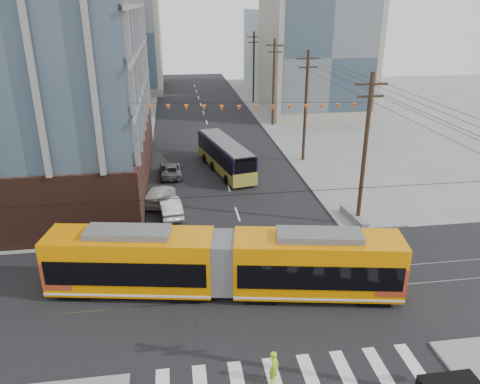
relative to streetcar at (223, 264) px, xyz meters
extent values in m
plane|color=slate|center=(2.22, -3.75, -1.86)|extent=(160.00, 160.00, 0.00)
cube|color=#8C99A5|center=(-14.78, 48.25, 7.14)|extent=(18.00, 16.00, 18.00)
cube|color=gray|center=(18.22, 44.25, 6.14)|extent=(14.00, 14.00, 16.00)
cube|color=gray|center=(-11.78, 68.25, 8.14)|extent=(16.00, 18.00, 20.00)
cube|color=#8C99A5|center=(20.22, 64.25, 5.14)|extent=(16.00, 16.00, 14.00)
cylinder|color=black|center=(10.72, 52.25, 3.64)|extent=(0.30, 0.30, 11.00)
imported|color=#BEBEBE|center=(-2.96, 10.88, -1.13)|extent=(2.21, 4.62, 1.46)
imported|color=silver|center=(-3.78, 13.49, -1.21)|extent=(3.12, 4.83, 1.30)
imported|color=#4C4D50|center=(-2.77, 19.57, -1.26)|extent=(2.15, 4.43, 1.21)
imported|color=#9FF313|center=(1.38, -6.98, -1.07)|extent=(0.58, 0.68, 1.59)
cube|color=slate|center=(10.52, 7.55, -1.50)|extent=(1.15, 3.65, 0.72)
camera|label=1|loc=(-2.31, -22.19, 13.33)|focal=35.00mm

